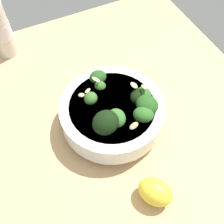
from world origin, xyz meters
TOP-DOWN VIEW (x-y plane):
  - ground_plane at (0.00, 0.00)cm, footprint 69.73×69.73cm
  - bowl_of_broccoli at (-2.68, -0.95)cm, footprint 20.64×20.64cm
  - lemon_wedge at (-19.87, -0.63)cm, footprint 7.80×7.41cm

SIDE VIEW (x-z plane):
  - ground_plane at x=0.00cm, z-range -4.48..0.00cm
  - lemon_wedge at x=-19.87cm, z-range 0.00..5.05cm
  - bowl_of_broccoli at x=-2.68cm, z-range -1.18..9.63cm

